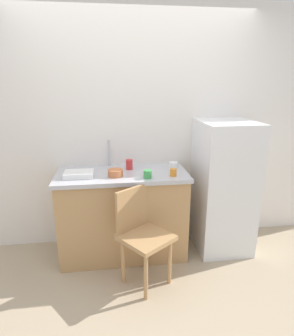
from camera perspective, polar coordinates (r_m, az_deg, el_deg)
The scene contains 13 objects.
ground_plane at distance 2.80m, azimuth -0.02°, elevation -23.13°, with size 8.00×8.00×0.00m, color tan.
back_wall at distance 3.17m, azimuth -2.44°, elevation 7.66°, with size 4.80×0.10×2.58m, color white.
cabinet_base at distance 3.09m, azimuth -4.79°, elevation -9.29°, with size 1.28×0.60×0.87m, color tan.
countertop at distance 2.92m, azimuth -5.00°, elevation -1.22°, with size 1.32×0.64×0.04m, color #B7B7BC.
faucet at distance 3.11m, azimuth -7.55°, elevation 2.94°, with size 0.02×0.02×0.28m, color #B7B7BC.
refrigerator at distance 3.21m, azimuth 14.90°, elevation -3.64°, with size 0.56×0.62×1.41m, color white.
chair at distance 2.64m, azimuth -1.09°, elevation -12.62°, with size 0.56×0.56×0.89m.
dish_tray at distance 2.84m, azimuth -13.37°, elevation -1.19°, with size 0.28×0.20×0.05m, color white.
terracotta_bowl at distance 2.79m, azimuth -6.26°, elevation -0.97°, with size 0.15×0.15×0.07m, color #C67042.
cup_white at distance 3.01m, azimuth 5.25°, elevation 0.48°, with size 0.08×0.08×0.07m, color white.
cup_red at distance 2.99m, azimuth -3.54°, elevation 0.72°, with size 0.07×0.07×0.10m, color red.
cup_orange at distance 2.79m, azimuth 5.24°, elevation -0.87°, with size 0.06×0.06×0.07m, color orange.
cup_green at distance 2.72m, azimuth 0.11°, elevation -1.22°, with size 0.08×0.08×0.08m, color green.
Camera 1 is at (-0.28, -2.12, 1.80)m, focal length 30.71 mm.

